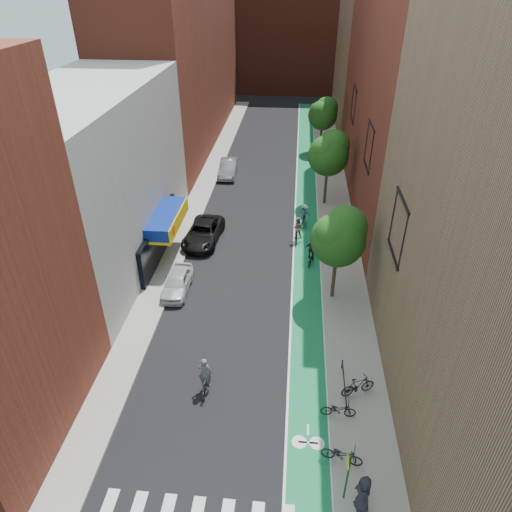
% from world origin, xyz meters
% --- Properties ---
extents(ground, '(160.00, 160.00, 0.00)m').
position_xyz_m(ground, '(0.00, 0.00, 0.00)').
color(ground, black).
rests_on(ground, ground).
extents(bike_lane, '(2.00, 68.00, 0.01)m').
position_xyz_m(bike_lane, '(4.00, 26.00, 0.01)').
color(bike_lane, '#15763D').
rests_on(bike_lane, ground).
extents(sidewalk_left, '(2.00, 68.00, 0.15)m').
position_xyz_m(sidewalk_left, '(-6.00, 26.00, 0.07)').
color(sidewalk_left, gray).
rests_on(sidewalk_left, ground).
extents(sidewalk_right, '(3.00, 68.00, 0.15)m').
position_xyz_m(sidewalk_right, '(6.50, 26.00, 0.07)').
color(sidewalk_right, gray).
rests_on(sidewalk_right, ground).
extents(building_left_white, '(8.00, 20.00, 12.00)m').
position_xyz_m(building_left_white, '(-11.00, 14.00, 6.00)').
color(building_left_white, silver).
rests_on(building_left_white, ground).
extents(building_left_far_red, '(8.00, 36.00, 22.00)m').
position_xyz_m(building_left_far_red, '(-11.00, 42.00, 11.00)').
color(building_left_far_red, maroon).
rests_on(building_left_far_red, ground).
extents(building_right_mid_red, '(8.00, 28.00, 22.00)m').
position_xyz_m(building_right_mid_red, '(12.00, 26.00, 11.00)').
color(building_right_mid_red, maroon).
rests_on(building_right_mid_red, ground).
extents(building_right_far_tan, '(8.00, 20.00, 18.00)m').
position_xyz_m(building_right_far_tan, '(12.00, 50.00, 9.00)').
color(building_right_far_tan, '#8C6B4C').
rests_on(building_right_far_tan, ground).
extents(building_far_closure, '(30.00, 14.00, 20.00)m').
position_xyz_m(building_far_closure, '(0.00, 72.00, 10.00)').
color(building_far_closure, maroon).
rests_on(building_far_closure, ground).
extents(tree_near, '(3.40, 3.36, 6.42)m').
position_xyz_m(tree_near, '(5.65, 10.02, 4.66)').
color(tree_near, '#332619').
rests_on(tree_near, ground).
extents(tree_mid, '(3.55, 3.53, 6.74)m').
position_xyz_m(tree_mid, '(5.65, 24.02, 4.89)').
color(tree_mid, '#332619').
rests_on(tree_mid, ground).
extents(tree_far, '(3.30, 3.25, 6.21)m').
position_xyz_m(tree_far, '(5.65, 38.02, 4.50)').
color(tree_far, '#332619').
rests_on(tree_far, ground).
extents(sign_pole, '(0.13, 0.71, 3.00)m').
position_xyz_m(sign_pole, '(5.38, -3.50, 1.84)').
color(sign_pole, '#194C26').
rests_on(sign_pole, sidewalk_right).
extents(parked_car_white, '(1.61, 4.01, 1.36)m').
position_xyz_m(parked_car_white, '(-4.60, 9.84, 0.68)').
color(parked_car_white, silver).
rests_on(parked_car_white, ground).
extents(parked_car_black, '(2.85, 5.51, 1.49)m').
position_xyz_m(parked_car_black, '(-4.09, 16.45, 0.74)').
color(parked_car_black, black).
rests_on(parked_car_black, ground).
extents(parked_car_silver, '(1.80, 4.80, 1.56)m').
position_xyz_m(parked_car_silver, '(-4.06, 30.02, 0.78)').
color(parked_car_silver, '#919399').
rests_on(parked_car_silver, ground).
extents(cyclist_lead, '(0.67, 1.69, 2.18)m').
position_xyz_m(cyclist_lead, '(-1.18, 1.54, 0.75)').
color(cyclist_lead, black).
rests_on(cyclist_lead, ground).
extents(cyclist_lane_near, '(0.87, 1.76, 2.11)m').
position_xyz_m(cyclist_lane_near, '(3.20, 17.01, 0.90)').
color(cyclist_lane_near, black).
rests_on(cyclist_lane_near, ground).
extents(cyclist_lane_mid, '(1.02, 1.80, 1.98)m').
position_xyz_m(cyclist_lane_mid, '(4.27, 13.99, 0.74)').
color(cyclist_lane_mid, black).
rests_on(cyclist_lane_mid, ground).
extents(cyclist_lane_far, '(1.05, 1.86, 1.93)m').
position_xyz_m(cyclist_lane_far, '(3.72, 19.66, 0.83)').
color(cyclist_lane_far, black).
rests_on(cyclist_lane_far, ground).
extents(parked_bike_near, '(1.90, 1.01, 0.95)m').
position_xyz_m(parked_bike_near, '(5.40, -1.89, 0.63)').
color(parked_bike_near, black).
rests_on(parked_bike_near, sidewalk_right).
extents(parked_bike_mid, '(1.89, 1.20, 1.10)m').
position_xyz_m(parked_bike_mid, '(6.45, 1.95, 0.70)').
color(parked_bike_mid, black).
rests_on(parked_bike_mid, sidewalk_right).
extents(parked_bike_far, '(1.68, 0.59, 0.88)m').
position_xyz_m(parked_bike_far, '(5.40, 0.51, 0.59)').
color(parked_bike_far, black).
rests_on(parked_bike_far, sidewalk_right).
extents(pedestrian, '(0.80, 1.02, 1.83)m').
position_xyz_m(pedestrian, '(6.05, -3.80, 1.06)').
color(pedestrian, black).
rests_on(pedestrian, sidewalk_right).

